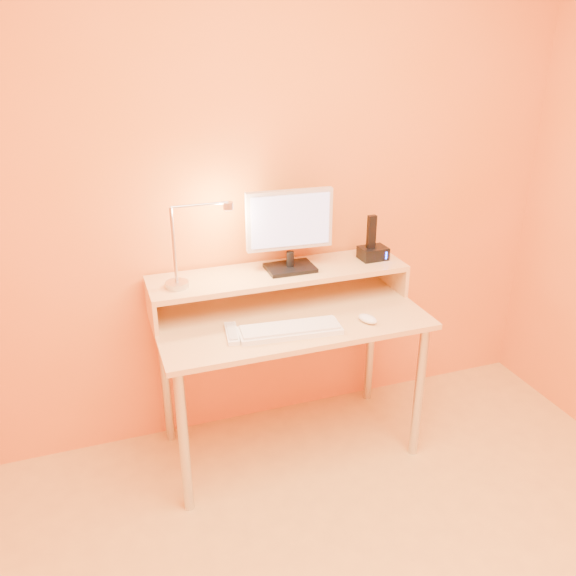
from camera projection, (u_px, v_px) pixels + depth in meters
name	position (u px, v px, depth m)	size (l,w,h in m)	color
wall_back	(267.00, 184.00, 2.70)	(3.00, 0.04, 2.50)	orange
desk_leg_fl	(184.00, 443.00, 2.40)	(0.04, 0.04, 0.69)	#BDBDBD
desk_leg_fr	(419.00, 393.00, 2.74)	(0.04, 0.04, 0.69)	#BDBDBD
desk_leg_bl	(166.00, 380.00, 2.83)	(0.04, 0.04, 0.69)	#BDBDBD
desk_leg_br	(370.00, 343.00, 3.17)	(0.04, 0.04, 0.69)	#BDBDBD
desk_lower	(290.00, 318.00, 2.64)	(1.20, 0.60, 0.03)	tan
shelf_riser_left	(151.00, 307.00, 2.56)	(0.02, 0.30, 0.14)	tan
shelf_riser_right	(392.00, 274.00, 2.92)	(0.02, 0.30, 0.14)	tan
desk_shelf	(279.00, 274.00, 2.71)	(1.20, 0.30, 0.03)	tan
monitor_foot	(290.00, 268.00, 2.71)	(0.22, 0.16, 0.02)	black
monitor_neck	(290.00, 259.00, 2.70)	(0.04, 0.04, 0.07)	black
monitor_panel	(289.00, 220.00, 2.63)	(0.40, 0.04, 0.27)	silver
monitor_back	(288.00, 218.00, 2.65)	(0.36, 0.01, 0.23)	black
monitor_screen	(291.00, 221.00, 2.61)	(0.36, 0.00, 0.23)	#A9ADE3
lamp_base	(177.00, 285.00, 2.53)	(0.10, 0.10, 0.03)	#BDBDBD
lamp_post	(174.00, 246.00, 2.45)	(0.01, 0.01, 0.33)	#BDBDBD
lamp_arm	(200.00, 205.00, 2.42)	(0.01, 0.01, 0.24)	#BDBDBD
lamp_head	(228.00, 206.00, 2.47)	(0.04, 0.04, 0.03)	#BDBDBD
lamp_bulb	(228.00, 209.00, 2.47)	(0.03, 0.03, 0.00)	#FFEAC6
phone_dock	(373.00, 253.00, 2.83)	(0.13, 0.10, 0.06)	black
phone_handset	(371.00, 232.00, 2.79)	(0.04, 0.03, 0.16)	black
phone_led	(386.00, 255.00, 2.80)	(0.01, 0.00, 0.04)	#153AF4
keyboard	(290.00, 331.00, 2.48)	(0.44, 0.14, 0.02)	white
mouse	(368.00, 319.00, 2.57)	(0.06, 0.10, 0.03)	white
remote_control	(232.00, 333.00, 2.46)	(0.05, 0.18, 0.02)	white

